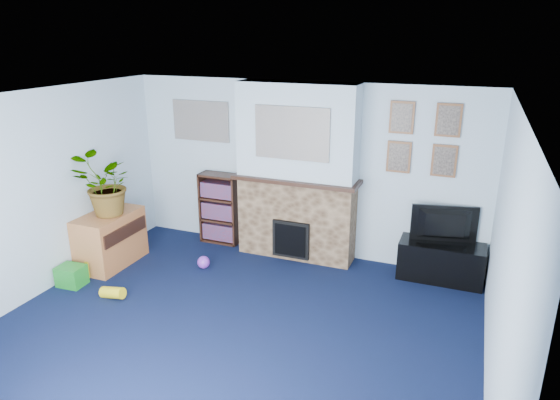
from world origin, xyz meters
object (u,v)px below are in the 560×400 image
at_px(tv_stand, 441,263).
at_px(television, 445,226).
at_px(sideboard, 110,239).
at_px(bookshelf, 220,210).

relative_size(tv_stand, television, 1.28).
xyz_separation_m(tv_stand, sideboard, (-4.19, -1.15, 0.12)).
relative_size(tv_stand, bookshelf, 0.99).
bearing_deg(bookshelf, tv_stand, -1.38).
height_order(tv_stand, sideboard, sideboard).
bearing_deg(television, bookshelf, -12.93).
xyz_separation_m(tv_stand, television, (0.00, 0.02, 0.50)).
bearing_deg(tv_stand, television, 90.00).
distance_m(tv_stand, sideboard, 4.35).
height_order(television, bookshelf, bookshelf).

